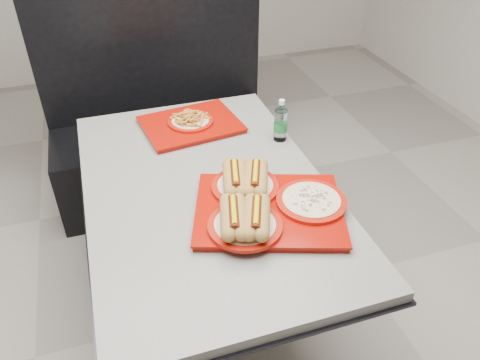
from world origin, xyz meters
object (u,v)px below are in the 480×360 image
object	(u,v)px
diner_table	(207,218)
booth_bench	(163,129)
tray_far	(191,122)
water_bottle	(281,123)
tray_near	(263,204)

from	to	relation	value
diner_table	booth_bench	xyz separation A→B (m)	(0.00, 1.09, -0.18)
diner_table	booth_bench	distance (m)	1.11
tray_far	booth_bench	bearing A→B (deg)	94.43
water_bottle	tray_near	bearing A→B (deg)	-118.72
booth_bench	tray_near	world-z (taller)	booth_bench
tray_near	water_bottle	bearing A→B (deg)	61.28
booth_bench	water_bottle	distance (m)	1.04
diner_table	water_bottle	xyz separation A→B (m)	(0.40, 0.23, 0.25)
tray_far	water_bottle	xyz separation A→B (m)	(0.35, -0.23, 0.06)
diner_table	water_bottle	world-z (taller)	water_bottle
tray_near	water_bottle	size ratio (longest dim) A/B	3.23
tray_far	water_bottle	distance (m)	0.42
diner_table	tray_near	xyz separation A→B (m)	(0.15, -0.22, 0.21)
diner_table	water_bottle	distance (m)	0.52
water_bottle	booth_bench	bearing A→B (deg)	114.81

